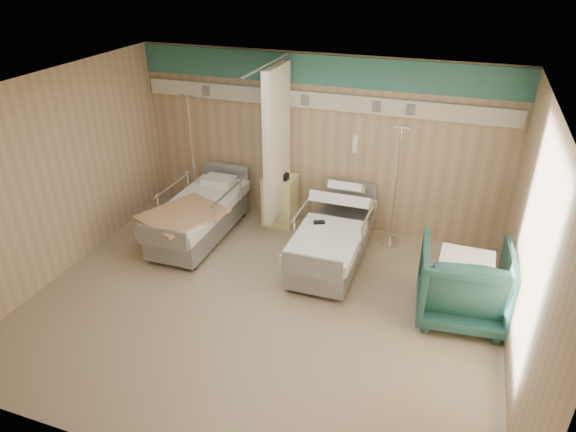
{
  "coord_description": "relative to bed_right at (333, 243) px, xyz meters",
  "views": [
    {
      "loc": [
        2.12,
        -5.04,
        4.19
      ],
      "look_at": [
        0.15,
        0.6,
        1.04
      ],
      "focal_mm": 32.0,
      "sensor_mm": 36.0,
      "label": 1
    }
  ],
  "objects": [
    {
      "name": "ground",
      "position": [
        -0.6,
        -1.3,
        -0.32
      ],
      "size": [
        6.0,
        5.0,
        0.0
      ],
      "primitive_type": "cube",
      "color": "gray",
      "rests_on": "ground"
    },
    {
      "name": "room_walls",
      "position": [
        -0.63,
        -1.05,
        1.55
      ],
      "size": [
        6.04,
        5.04,
        2.82
      ],
      "color": "tan",
      "rests_on": "ground"
    },
    {
      "name": "bed_right",
      "position": [
        0.0,
        0.0,
        0.0
      ],
      "size": [
        1.0,
        2.16,
        0.63
      ],
      "primitive_type": null,
      "color": "white",
      "rests_on": "ground"
    },
    {
      "name": "bed_left",
      "position": [
        -2.2,
        0.0,
        0.0
      ],
      "size": [
        1.0,
        2.16,
        0.63
      ],
      "primitive_type": null,
      "color": "white",
      "rests_on": "ground"
    },
    {
      "name": "bedside_cabinet",
      "position": [
        -1.15,
        0.9,
        0.11
      ],
      "size": [
        0.5,
        0.48,
        0.85
      ],
      "primitive_type": "cube",
      "color": "#EBE892",
      "rests_on": "ground"
    },
    {
      "name": "visitor_armchair",
      "position": [
        1.85,
        -0.68,
        0.18
      ],
      "size": [
        1.17,
        1.19,
        1.0
      ],
      "primitive_type": "imported",
      "rotation": [
        0.0,
        0.0,
        3.24
      ],
      "color": "#1E4B45",
      "rests_on": "ground"
    },
    {
      "name": "waffle_blanket",
      "position": [
        1.84,
        -0.74,
        0.72
      ],
      "size": [
        0.64,
        0.58,
        0.07
      ],
      "primitive_type": "cube",
      "rotation": [
        0.0,
        0.0,
        3.12
      ],
      "color": "white",
      "rests_on": "visitor_armchair"
    },
    {
      "name": "iv_stand_right",
      "position": [
        0.73,
        0.85,
        0.08
      ],
      "size": [
        0.34,
        0.34,
        1.92
      ],
      "rotation": [
        0.0,
        0.0,
        0.2
      ],
      "color": "silver",
      "rests_on": "ground"
    },
    {
      "name": "iv_stand_left",
      "position": [
        -2.68,
        0.8,
        0.11
      ],
      "size": [
        0.37,
        0.37,
        2.09
      ],
      "rotation": [
        0.0,
        0.0,
        0.34
      ],
      "color": "silver",
      "rests_on": "ground"
    },
    {
      "name": "call_remote",
      "position": [
        -0.21,
        -0.03,
        0.33
      ],
      "size": [
        0.18,
        0.13,
        0.04
      ],
      "primitive_type": "cube",
      "rotation": [
        0.0,
        0.0,
        0.43
      ],
      "color": "black",
      "rests_on": "bed_right"
    },
    {
      "name": "tan_blanket",
      "position": [
        -2.2,
        -0.46,
        0.33
      ],
      "size": [
        1.29,
        1.41,
        0.04
      ],
      "primitive_type": "cube",
      "rotation": [
        0.0,
        0.0,
        -0.41
      ],
      "color": "tan",
      "rests_on": "bed_left"
    },
    {
      "name": "toiletry_bag",
      "position": [
        -1.08,
        0.82,
        0.59
      ],
      "size": [
        0.22,
        0.15,
        0.11
      ],
      "primitive_type": "cube",
      "rotation": [
        0.0,
        0.0,
        -0.15
      ],
      "color": "black",
      "rests_on": "bedside_cabinet"
    },
    {
      "name": "white_cup",
      "position": [
        -1.28,
        0.88,
        0.59
      ],
      "size": [
        0.1,
        0.1,
        0.11
      ],
      "primitive_type": "cylinder",
      "rotation": [
        0.0,
        0.0,
        -0.38
      ],
      "color": "white",
      "rests_on": "bedside_cabinet"
    }
  ]
}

